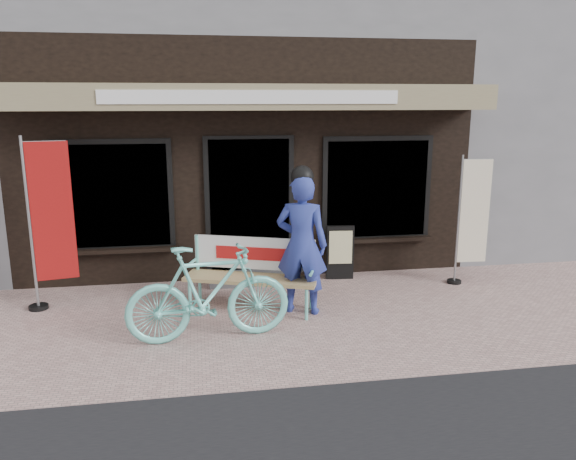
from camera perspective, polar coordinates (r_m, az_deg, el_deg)
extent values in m
plane|color=#C59E97|center=(6.97, -2.17, -9.87)|extent=(70.00, 70.00, 0.00)
cube|color=black|center=(11.43, -5.45, 8.48)|extent=(7.00, 6.00, 3.60)
cube|color=gray|center=(8.05, -3.87, 13.32)|extent=(7.00, 0.80, 0.35)
cube|color=white|center=(7.64, -3.56, 13.33)|extent=(4.00, 0.02, 0.18)
cube|color=black|center=(8.54, -3.91, 2.17)|extent=(1.20, 0.06, 2.10)
cube|color=black|center=(8.53, -3.91, 2.16)|extent=(1.35, 0.04, 2.20)
cube|color=black|center=(8.54, -17.44, 3.30)|extent=(1.60, 0.06, 1.50)
cube|color=black|center=(8.90, 9.01, 4.13)|extent=(1.60, 0.06, 1.50)
cube|color=black|center=(8.53, -17.45, 3.29)|extent=(1.75, 0.04, 1.65)
cube|color=black|center=(8.89, 9.03, 4.12)|extent=(1.75, 0.04, 1.65)
cube|color=black|center=(8.65, -17.13, -1.99)|extent=(1.80, 0.18, 0.06)
cube|color=black|center=(9.01, 8.95, -0.96)|extent=(1.80, 0.18, 0.06)
cube|color=#59595B|center=(8.57, -3.66, -4.86)|extent=(1.30, 0.45, 0.15)
cylinder|color=#6ED7CB|center=(7.50, -9.93, -6.69)|extent=(0.05, 0.05, 0.41)
cylinder|color=#6ED7CB|center=(7.84, -8.94, -5.76)|extent=(0.05, 0.05, 0.41)
cylinder|color=#6ED7CB|center=(7.12, 1.90, -7.58)|extent=(0.05, 0.05, 0.41)
cylinder|color=#6ED7CB|center=(7.48, 2.36, -6.55)|extent=(0.05, 0.05, 0.41)
cube|color=tan|center=(7.37, -3.82, -4.97)|extent=(1.78, 1.01, 0.05)
cylinder|color=#6ED7CB|center=(7.71, -9.20, -2.42)|extent=(0.05, 0.05, 0.53)
cylinder|color=#6ED7CB|center=(7.33, 2.54, -3.08)|extent=(0.05, 0.05, 0.53)
cube|color=white|center=(7.48, -3.45, -2.36)|extent=(1.55, 0.60, 0.43)
cube|color=#B21414|center=(7.46, -3.49, -2.41)|extent=(0.98, 0.37, 0.17)
cylinder|color=#6ED7CB|center=(7.56, -9.88, -3.36)|extent=(0.18, 0.41, 0.04)
cylinder|color=#6ED7CB|center=(7.17, 2.54, -4.11)|extent=(0.18, 0.41, 0.04)
imported|color=#2A3893|center=(7.18, 1.41, -1.51)|extent=(0.77, 0.64, 1.81)
sphere|color=black|center=(7.01, 1.45, 5.40)|extent=(0.37, 0.37, 0.29)
imported|color=#6ED7CB|center=(6.50, -8.07, -6.37)|extent=(1.92, 0.71, 1.13)
cylinder|color=gray|center=(7.93, -24.75, 0.44)|extent=(0.04, 0.04, 2.28)
cylinder|color=gray|center=(7.78, -23.58, 8.23)|extent=(0.51, 0.13, 0.02)
cube|color=#9D1111|center=(7.89, -22.83, 1.70)|extent=(0.52, 0.13, 1.82)
cylinder|color=black|center=(8.23, -24.00, -7.16)|extent=(0.29, 0.29, 0.05)
cylinder|color=gray|center=(8.68, 16.92, 0.93)|extent=(0.03, 0.03, 1.94)
cylinder|color=gray|center=(8.63, 18.69, 6.79)|extent=(0.44, 0.05, 0.02)
cube|color=beige|center=(8.75, 18.42, 1.80)|extent=(0.44, 0.06, 1.54)
cylinder|color=black|center=(8.92, 16.52, -5.03)|extent=(0.23, 0.23, 0.04)
cube|color=black|center=(8.68, 5.30, -2.28)|extent=(0.43, 0.11, 0.84)
cube|color=beige|center=(8.61, 5.37, -1.77)|extent=(0.36, 0.05, 0.51)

